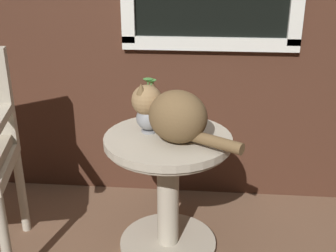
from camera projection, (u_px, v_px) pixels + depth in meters
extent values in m
cube|color=silver|center=(210.00, 44.00, 2.25)|extent=(0.94, 0.03, 0.07)
cylinder|color=#B2A893|center=(168.00, 243.00, 2.12)|extent=(0.48, 0.48, 0.03)
cylinder|color=#B2A893|center=(168.00, 194.00, 2.01)|extent=(0.10, 0.10, 0.53)
cylinder|color=#B2A893|center=(168.00, 140.00, 1.91)|extent=(0.58, 0.58, 0.03)
torus|color=#B2A893|center=(168.00, 145.00, 1.92)|extent=(0.56, 0.56, 0.02)
cylinder|color=#B2A893|center=(5.00, 242.00, 1.79)|extent=(0.04, 0.04, 0.45)
cylinder|color=#B2A893|center=(22.00, 192.00, 2.17)|extent=(0.04, 0.04, 0.45)
ellipsoid|color=brown|center=(178.00, 117.00, 1.81)|extent=(0.35, 0.33, 0.23)
sphere|color=olive|center=(147.00, 100.00, 1.89)|extent=(0.14, 0.14, 0.14)
cone|color=brown|center=(152.00, 85.00, 1.90)|extent=(0.04, 0.04, 0.05)
cone|color=brown|center=(141.00, 89.00, 1.84)|extent=(0.04, 0.04, 0.05)
cylinder|color=brown|center=(216.00, 142.00, 1.73)|extent=(0.23, 0.17, 0.05)
cylinder|color=gray|center=(149.00, 131.00, 1.95)|extent=(0.07, 0.07, 0.01)
ellipsoid|color=gray|center=(149.00, 118.00, 1.92)|extent=(0.11, 0.11, 0.11)
cylinder|color=gray|center=(148.00, 104.00, 1.90)|extent=(0.06, 0.06, 0.04)
torus|color=gray|center=(148.00, 100.00, 1.89)|extent=(0.08, 0.08, 0.01)
cylinder|color=#47893D|center=(148.00, 90.00, 1.89)|extent=(0.01, 0.03, 0.08)
cone|color=#47893D|center=(148.00, 81.00, 1.89)|extent=(0.04, 0.04, 0.02)
cylinder|color=#47893D|center=(150.00, 91.00, 1.89)|extent=(0.02, 0.03, 0.08)
cone|color=#47893D|center=(152.00, 82.00, 1.88)|extent=(0.04, 0.04, 0.02)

